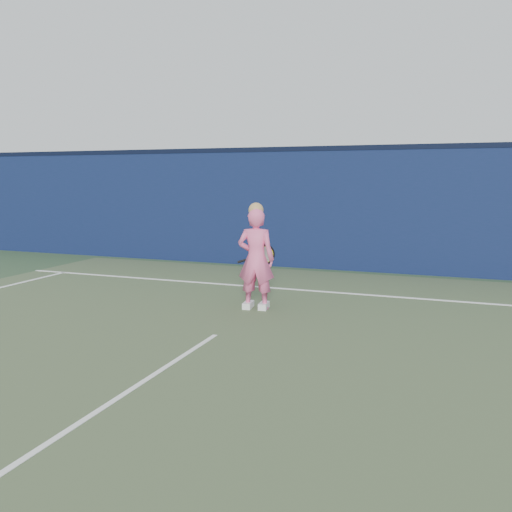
% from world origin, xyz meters
% --- Properties ---
extents(ground, '(80.00, 80.00, 0.00)m').
position_xyz_m(ground, '(0.00, 0.00, 0.00)').
color(ground, '#2F492D').
rests_on(ground, ground).
extents(court_surface, '(11.00, 16.00, 0.01)m').
position_xyz_m(court_surface, '(0.00, -2.00, 0.00)').
color(court_surface, '#405032').
rests_on(court_surface, ground).
extents(backstop_wall, '(24.00, 0.40, 2.50)m').
position_xyz_m(backstop_wall, '(0.00, 6.50, 1.25)').
color(backstop_wall, '#0D1A3D').
rests_on(backstop_wall, ground).
extents(wall_cap, '(24.00, 0.42, 0.10)m').
position_xyz_m(wall_cap, '(0.00, 6.50, 2.55)').
color(wall_cap, black).
rests_on(wall_cap, backstop_wall).
extents(player, '(0.59, 0.42, 1.58)m').
position_xyz_m(player, '(-0.01, 2.49, 0.76)').
color(player, pink).
rests_on(player, ground).
extents(racket, '(0.55, 0.32, 0.32)m').
position_xyz_m(racket, '(-0.07, 2.98, 0.75)').
color(racket, black).
rests_on(racket, ground).
extents(court_lines, '(11.00, 12.04, 0.01)m').
position_xyz_m(court_lines, '(0.00, -0.33, 0.01)').
color(court_lines, white).
rests_on(court_lines, court_surface).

